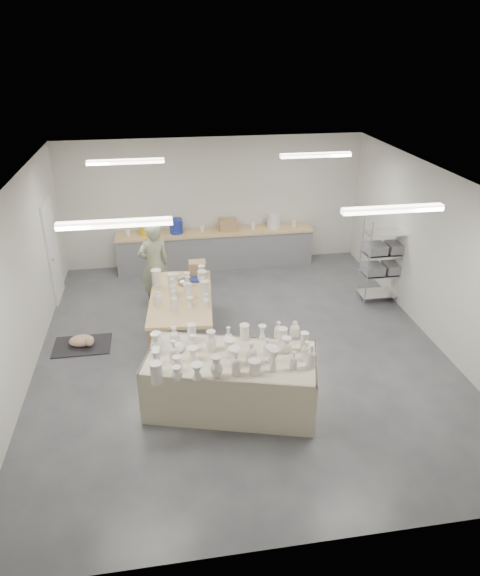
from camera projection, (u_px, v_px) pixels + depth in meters
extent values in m
plane|color=#424449|center=(240.00, 348.00, 9.14)|extent=(8.00, 8.00, 0.00)
cube|color=white|center=(240.00, 182.00, 7.83)|extent=(7.00, 8.00, 0.02)
cube|color=silver|center=(213.00, 202.00, 12.03)|extent=(7.00, 0.02, 3.00)
cube|color=silver|center=(307.00, 440.00, 4.94)|extent=(7.00, 0.02, 3.00)
cube|color=silver|center=(19.00, 286.00, 7.98)|extent=(0.02, 8.00, 3.00)
cube|color=silver|center=(437.00, 258.00, 8.99)|extent=(0.02, 8.00, 3.00)
cube|color=white|center=(53.00, 251.00, 10.49)|extent=(0.05, 0.90, 2.10)
cube|color=white|center=(115.00, 223.00, 6.26)|extent=(1.40, 0.12, 0.08)
cube|color=white|center=(393.00, 209.00, 6.78)|extent=(1.40, 0.12, 0.08)
cube|color=white|center=(126.00, 162.00, 9.36)|extent=(1.40, 0.12, 0.08)
cube|color=white|center=(316.00, 155.00, 9.88)|extent=(1.40, 0.12, 0.08)
cube|color=tan|center=(215.00, 232.00, 12.02)|extent=(4.60, 0.60, 0.06)
cube|color=slate|center=(216.00, 250.00, 12.22)|extent=(4.60, 0.55, 0.84)
cylinder|color=yellow|center=(145.00, 228.00, 11.70)|extent=(0.30, 0.30, 0.34)
cylinder|color=#1B2D96|center=(176.00, 226.00, 11.80)|extent=(0.30, 0.30, 0.34)
cylinder|color=white|center=(274.00, 221.00, 12.13)|extent=(0.30, 0.30, 0.34)
cube|color=#9D804C|center=(228.00, 225.00, 11.99)|extent=(0.40, 0.30, 0.28)
cylinder|color=white|center=(128.00, 233.00, 11.69)|extent=(0.10, 0.10, 0.14)
cylinder|color=white|center=(202.00, 229.00, 11.93)|extent=(0.10, 0.10, 0.14)
cylinder|color=white|center=(253.00, 226.00, 12.11)|extent=(0.10, 0.10, 0.14)
cylinder|color=white|center=(294.00, 224.00, 12.25)|extent=(0.10, 0.10, 0.14)
cylinder|color=silver|center=(369.00, 266.00, 10.19)|extent=(0.02, 0.02, 1.80)
cylinder|color=silver|center=(408.00, 263.00, 10.31)|extent=(0.02, 0.02, 1.80)
cylinder|color=silver|center=(361.00, 257.00, 10.58)|extent=(0.02, 0.02, 1.80)
cylinder|color=silver|center=(399.00, 255.00, 10.70)|extent=(0.02, 0.02, 1.80)
cube|color=silver|center=(380.00, 293.00, 10.78)|extent=(0.88, 0.48, 0.02)
cube|color=silver|center=(382.00, 273.00, 10.58)|extent=(0.88, 0.48, 0.02)
cube|color=silver|center=(385.00, 253.00, 10.38)|extent=(0.88, 0.48, 0.02)
cube|color=silver|center=(388.00, 232.00, 10.18)|extent=(0.88, 0.48, 0.02)
cube|color=slate|center=(373.00, 269.00, 10.50)|extent=(0.38, 0.42, 0.18)
cube|color=slate|center=(393.00, 267.00, 10.56)|extent=(0.38, 0.42, 0.18)
cube|color=slate|center=(375.00, 248.00, 10.30)|extent=(0.38, 0.42, 0.18)
cube|color=slate|center=(396.00, 247.00, 10.36)|extent=(0.38, 0.42, 0.18)
cube|color=olive|center=(231.00, 384.00, 7.56)|extent=(2.38, 1.55, 0.76)
cube|color=beige|center=(231.00, 358.00, 7.36)|extent=(2.68, 1.79, 0.03)
cube|color=beige|center=(237.00, 406.00, 7.05)|extent=(2.37, 0.70, 0.86)
cube|color=beige|center=(226.00, 360.00, 8.04)|extent=(2.37, 0.70, 0.86)
cube|color=tan|center=(181.00, 298.00, 9.19)|extent=(1.27, 2.26, 0.06)
cube|color=olive|center=(157.00, 350.00, 8.40)|extent=(0.08, 0.08, 0.76)
cube|color=olive|center=(214.00, 345.00, 8.54)|extent=(0.08, 0.08, 0.76)
cube|color=olive|center=(155.00, 295.00, 10.20)|extent=(0.08, 0.08, 0.76)
cube|color=olive|center=(202.00, 291.00, 10.34)|extent=(0.08, 0.08, 0.76)
ellipsoid|color=silver|center=(184.00, 281.00, 9.61)|extent=(0.26, 0.26, 0.12)
cylinder|color=#1B2D96|center=(196.00, 279.00, 9.78)|extent=(0.26, 0.26, 0.03)
cylinder|color=white|center=(176.00, 277.00, 9.78)|extent=(0.11, 0.11, 0.12)
cube|color=#9D804C|center=(197.00, 268.00, 9.94)|extent=(0.32, 0.26, 0.28)
cube|color=black|center=(82.00, 345.00, 9.20)|extent=(1.00, 0.70, 0.02)
ellipsoid|color=white|center=(82.00, 341.00, 9.16)|extent=(0.50, 0.40, 0.19)
sphere|color=white|center=(89.00, 342.00, 9.08)|extent=(0.16, 0.16, 0.16)
imported|color=#95A37E|center=(154.00, 265.00, 10.28)|extent=(0.73, 0.57, 1.75)
cylinder|color=red|center=(156.00, 284.00, 10.77)|extent=(0.41, 0.41, 0.04)
cylinder|color=silver|center=(163.00, 290.00, 10.88)|extent=(0.02, 0.02, 0.30)
cylinder|color=silver|center=(152.00, 289.00, 10.93)|extent=(0.02, 0.02, 0.30)
cylinder|color=silver|center=(154.00, 294.00, 10.71)|extent=(0.02, 0.02, 0.30)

